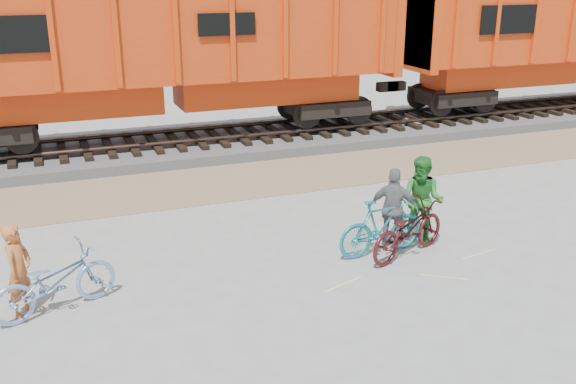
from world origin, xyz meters
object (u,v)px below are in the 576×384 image
(bicycle_teal, at_px, (382,226))
(bicycle_maroon, at_px, (408,230))
(hopper_car_center, at_px, (166,51))
(person_man, at_px, (422,201))
(person_woman, at_px, (394,209))
(bicycle_blue, at_px, (55,281))
(person_solo, at_px, (19,270))
(hopper_car_right, at_px, (572,34))

(bicycle_teal, bearing_deg, bicycle_maroon, -126.57)
(bicycle_teal, relative_size, bicycle_maroon, 0.92)
(hopper_car_center, relative_size, bicycle_teal, 7.47)
(bicycle_maroon, bearing_deg, hopper_car_center, -5.18)
(person_man, relative_size, person_woman, 1.08)
(bicycle_blue, relative_size, person_woman, 1.22)
(person_solo, distance_m, person_man, 7.44)
(hopper_car_center, relative_size, person_solo, 9.18)
(hopper_car_right, xyz_separation_m, bicycle_maroon, (-12.28, -9.13, -2.47))
(hopper_car_right, relative_size, person_woman, 8.50)
(bicycle_maroon, distance_m, person_woman, 0.50)
(person_solo, distance_m, person_woman, 6.76)
(bicycle_maroon, relative_size, person_woman, 1.23)
(hopper_car_right, relative_size, bicycle_teal, 7.47)
(person_man, bearing_deg, bicycle_blue, -128.77)
(hopper_car_right, distance_m, bicycle_teal, 15.69)
(hopper_car_center, relative_size, hopper_car_right, 1.00)
(bicycle_blue, height_order, bicycle_maroon, bicycle_maroon)
(bicycle_teal, xyz_separation_m, person_man, (1.00, 0.20, 0.33))
(bicycle_blue, relative_size, person_man, 1.13)
(person_solo, bearing_deg, person_woman, -62.31)
(bicycle_teal, distance_m, person_solo, 6.44)
(hopper_car_right, bearing_deg, person_man, -143.48)
(person_solo, height_order, person_woman, person_woman)
(bicycle_teal, distance_m, person_man, 1.07)
(person_man, bearing_deg, hopper_car_center, 159.54)
(bicycle_teal, height_order, person_solo, person_solo)
(bicycle_blue, distance_m, bicycle_teal, 5.94)
(bicycle_maroon, bearing_deg, hopper_car_right, -75.13)
(person_woman, bearing_deg, person_man, -138.28)
(hopper_car_right, height_order, bicycle_blue, hopper_car_right)
(bicycle_maroon, height_order, person_woman, person_woman)
(person_solo, relative_size, person_woman, 0.93)
(bicycle_teal, height_order, person_man, person_man)
(hopper_car_center, bearing_deg, person_solo, -115.05)
(bicycle_teal, relative_size, person_solo, 1.23)
(bicycle_blue, distance_m, person_man, 6.95)
(hopper_car_right, xyz_separation_m, person_solo, (-19.15, -8.87, -2.24))
(bicycle_teal, height_order, bicycle_maroon, bicycle_teal)
(hopper_car_center, distance_m, bicycle_blue, 9.99)
(person_man, bearing_deg, bicycle_teal, -119.96)
(hopper_car_right, xyz_separation_m, bicycle_blue, (-18.65, -8.97, -2.48))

